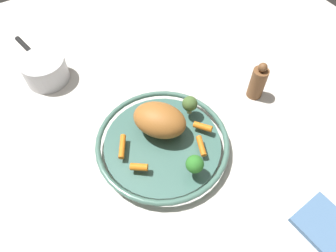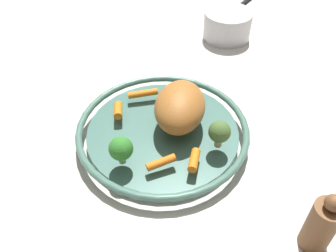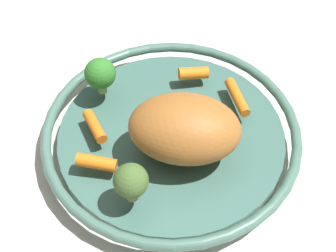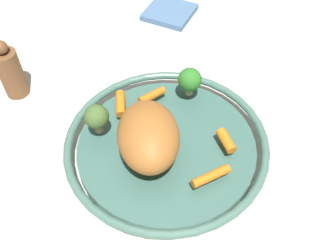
# 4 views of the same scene
# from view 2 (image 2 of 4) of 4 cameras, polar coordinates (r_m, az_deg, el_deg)

# --- Properties ---
(ground_plane) EXTENTS (1.85, 1.85, 0.00)m
(ground_plane) POSITION_cam_2_polar(r_m,az_deg,el_deg) (0.76, -0.82, -2.09)
(ground_plane) COLOR beige
(serving_bowl) EXTENTS (0.35, 0.35, 0.04)m
(serving_bowl) POSITION_cam_2_polar(r_m,az_deg,el_deg) (0.74, -0.84, -1.00)
(serving_bowl) COLOR #3D665B
(serving_bowl) RESTS_ON ground_plane
(roast_chicken_piece) EXTENTS (0.17, 0.17, 0.08)m
(roast_chicken_piece) POSITION_cam_2_polar(r_m,az_deg,el_deg) (0.71, 1.90, 3.08)
(roast_chicken_piece) COLOR #A3622A
(roast_chicken_piece) RESTS_ON serving_bowl
(baby_carrot_left) EXTENTS (0.06, 0.03, 0.02)m
(baby_carrot_left) POSITION_cam_2_polar(r_m,az_deg,el_deg) (0.65, -1.11, -5.78)
(baby_carrot_left) COLOR orange
(baby_carrot_left) RESTS_ON serving_bowl
(baby_carrot_near_rim) EXTENTS (0.04, 0.05, 0.02)m
(baby_carrot_near_rim) POSITION_cam_2_polar(r_m,az_deg,el_deg) (0.76, -7.91, 2.48)
(baby_carrot_near_rim) COLOR orange
(baby_carrot_near_rim) RESTS_ON serving_bowl
(baby_carrot_center) EXTENTS (0.05, 0.04, 0.02)m
(baby_carrot_center) POSITION_cam_2_polar(r_m,az_deg,el_deg) (0.66, 4.16, -5.41)
(baby_carrot_center) COLOR orange
(baby_carrot_center) RESTS_ON serving_bowl
(baby_carrot_right) EXTENTS (0.06, 0.05, 0.02)m
(baby_carrot_right) POSITION_cam_2_polar(r_m,az_deg,el_deg) (0.80, -3.98, 5.16)
(baby_carrot_right) COLOR orange
(baby_carrot_right) RESTS_ON serving_bowl
(broccoli_floret_mid) EXTENTS (0.04, 0.04, 0.06)m
(broccoli_floret_mid) POSITION_cam_2_polar(r_m,az_deg,el_deg) (0.67, 8.17, -0.99)
(broccoli_floret_mid) COLOR tan
(broccoli_floret_mid) RESTS_ON serving_bowl
(broccoli_floret_edge) EXTENTS (0.04, 0.04, 0.06)m
(broccoli_floret_edge) POSITION_cam_2_polar(r_m,az_deg,el_deg) (0.64, -7.47, -3.63)
(broccoli_floret_edge) COLOR #94AC66
(broccoli_floret_edge) RESTS_ON serving_bowl
(pepper_mill) EXTENTS (0.05, 0.05, 0.13)m
(pepper_mill) POSITION_cam_2_polar(r_m,az_deg,el_deg) (0.62, 23.12, -14.20)
(pepper_mill) COLOR brown
(pepper_mill) RESTS_ON ground_plane
(saucepan) EXTENTS (0.23, 0.13, 0.08)m
(saucepan) POSITION_cam_2_polar(r_m,az_deg,el_deg) (1.08, 9.42, 15.58)
(saucepan) COLOR silver
(saucepan) RESTS_ON ground_plane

